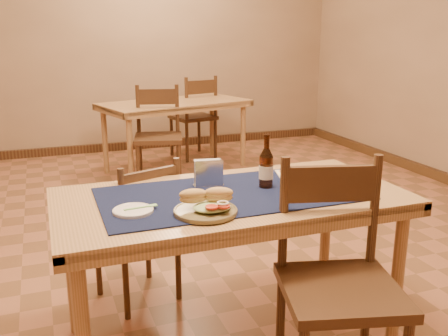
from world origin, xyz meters
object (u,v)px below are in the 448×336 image
object	(u,v)px
back_table	(175,109)
napkin_holder	(209,174)
chair_main_near	(338,279)
beer_bottle	(266,168)
chair_main_far	(139,228)
main_table	(231,211)
sandwich_plate	(207,206)

from	to	relation	value
back_table	napkin_holder	distance (m)	3.05
chair_main_near	back_table	bearing A→B (deg)	85.39
beer_bottle	napkin_holder	distance (m)	0.28
chair_main_near	chair_main_far	bearing A→B (deg)	121.20
main_table	back_table	xyz separation A→B (m)	(0.56, 3.13, 0.00)
sandwich_plate	beer_bottle	xyz separation A→B (m)	(0.38, 0.24, 0.07)
main_table	napkin_holder	bearing A→B (deg)	112.34
back_table	beer_bottle	bearing A→B (deg)	-96.85
chair_main_far	sandwich_plate	world-z (taller)	sandwich_plate
chair_main_near	sandwich_plate	world-z (taller)	chair_main_near
chair_main_far	napkin_holder	world-z (taller)	napkin_holder
chair_main_far	napkin_holder	size ratio (longest dim) A/B	5.52
back_table	sandwich_plate	size ratio (longest dim) A/B	6.41
chair_main_near	main_table	bearing A→B (deg)	118.49
main_table	sandwich_plate	bearing A→B (deg)	-132.16
main_table	chair_main_far	xyz separation A→B (m)	(-0.34, 0.51, -0.24)
chair_main_near	napkin_holder	world-z (taller)	chair_main_near
beer_bottle	main_table	bearing A→B (deg)	-170.10
main_table	chair_main_near	bearing A→B (deg)	-61.51
main_table	chair_main_near	world-z (taller)	chair_main_near
back_table	sandwich_plate	xyz separation A→B (m)	(-0.75, -3.34, 0.12)
sandwich_plate	beer_bottle	bearing A→B (deg)	32.50
chair_main_far	sandwich_plate	bearing A→B (deg)	-77.81
chair_main_far	napkin_holder	distance (m)	0.60
chair_main_far	napkin_holder	xyz separation A→B (m)	(0.28, -0.37, 0.38)
main_table	beer_bottle	size ratio (longest dim) A/B	6.24
beer_bottle	back_table	bearing A→B (deg)	83.15
main_table	sandwich_plate	size ratio (longest dim) A/B	6.06
chair_main_near	beer_bottle	xyz separation A→B (m)	(-0.08, 0.53, 0.34)
chair_main_near	sandwich_plate	size ratio (longest dim) A/B	3.74
back_table	sandwich_plate	distance (m)	3.42
beer_bottle	chair_main_near	bearing A→B (deg)	-81.38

